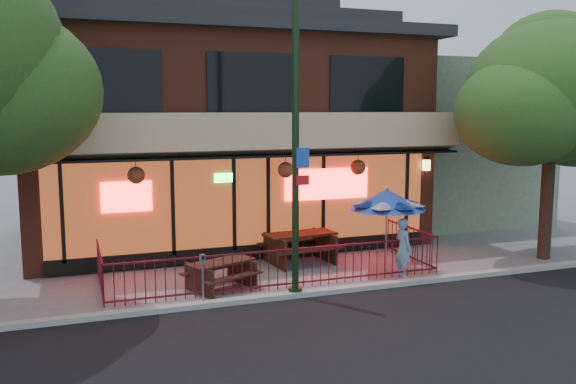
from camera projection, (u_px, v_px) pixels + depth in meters
name	position (u px, v px, depth m)	size (l,w,h in m)	color
ground	(289.00, 291.00, 14.43)	(80.00, 80.00, 0.00)	gray
curb	(297.00, 294.00, 13.95)	(80.00, 0.25, 0.12)	#999993
restaurant_building	(217.00, 113.00, 20.49)	(12.96, 9.49, 8.05)	brown
neighbor_building	(436.00, 141.00, 24.22)	(6.00, 7.00, 6.00)	gray
patio_fence	(282.00, 260.00, 14.81)	(8.44, 2.62, 1.00)	#51111F
street_light	(296.00, 160.00, 13.62)	(0.43, 0.32, 7.00)	black
street_tree_right	(552.00, 84.00, 17.01)	(4.80, 4.80, 7.02)	#34211A
picnic_table_left	(221.00, 271.00, 14.52)	(1.94, 1.74, 0.68)	#3A1D15
picnic_table_right	(300.00, 243.00, 16.99)	(2.13, 1.72, 0.85)	black
patio_umbrella	(387.00, 199.00, 15.81)	(2.00, 1.99, 2.28)	gray
pedestrian	(403.00, 248.00, 15.47)	(0.56, 0.37, 1.54)	#639EC6
parking_meter_near	(203.00, 271.00, 13.22)	(0.13, 0.12, 1.16)	gray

